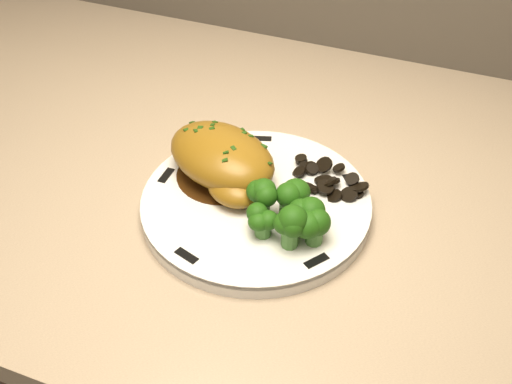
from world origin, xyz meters
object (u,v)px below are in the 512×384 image
(plate, at_px, (256,205))
(chicken_breast, at_px, (223,160))
(counter, at_px, (178,347))
(broccoli_florets, at_px, (287,213))

(plate, xyz_separation_m, chicken_breast, (-0.04, 0.02, 0.03))
(counter, distance_m, broccoli_florets, 0.50)
(counter, distance_m, plate, 0.45)
(chicken_breast, relative_size, broccoli_florets, 1.77)
(broccoli_florets, bearing_deg, counter, 155.69)
(plate, height_order, broccoli_florets, broccoli_florets)
(counter, bearing_deg, plate, -21.20)
(counter, relative_size, chicken_breast, 12.46)
(plate, bearing_deg, counter, 158.80)
(plate, relative_size, chicken_breast, 1.56)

